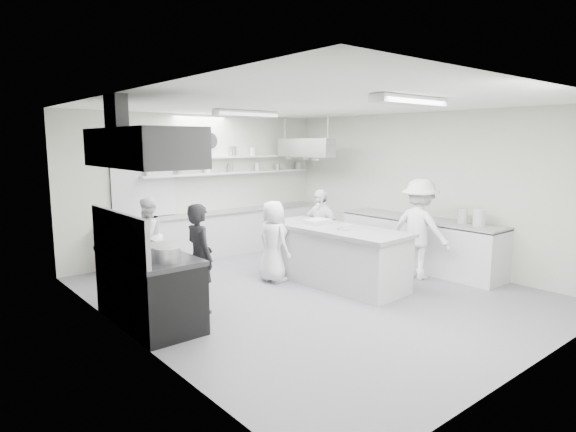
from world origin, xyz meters
TOP-DOWN VIEW (x-y plane):
  - floor at (0.00, 0.00)m, footprint 6.00×7.00m
  - ceiling at (0.00, 0.00)m, footprint 6.00×7.00m
  - wall_back at (0.00, 3.50)m, footprint 6.00×0.04m
  - wall_front at (0.00, -3.50)m, footprint 6.00×0.04m
  - wall_left at (-3.00, 0.00)m, footprint 0.04×7.00m
  - wall_right at (3.00, 0.00)m, footprint 0.04×7.00m
  - stove at (-2.60, 0.40)m, footprint 0.80×1.80m
  - exhaust_hood at (-2.60, 0.40)m, footprint 0.85×2.00m
  - back_counter at (0.30, 3.20)m, footprint 5.00×0.60m
  - shelf_lower at (0.70, 3.37)m, footprint 4.20×0.26m
  - shelf_upper at (0.70, 3.37)m, footprint 4.20×0.26m
  - pass_through_window at (-1.30, 3.48)m, footprint 1.30×0.04m
  - wall_clock at (0.20, 3.46)m, footprint 0.32×0.05m
  - right_counter at (2.65, -0.20)m, footprint 0.74×3.30m
  - pot_rack at (2.00, 2.40)m, footprint 0.30×1.60m
  - light_fixture_front at (0.00, -1.80)m, footprint 1.30×0.25m
  - light_fixture_rear at (0.00, 1.80)m, footprint 1.30×0.25m
  - prep_island at (0.63, 0.10)m, footprint 1.09×2.59m
  - stove_pot at (-2.60, -0.00)m, footprint 0.44×0.44m
  - cook_stove at (-1.85, 0.35)m, footprint 0.41×0.59m
  - cook_back at (-1.58, 2.75)m, footprint 0.87×0.82m
  - cook_island_left at (-0.10, 0.88)m, footprint 0.47×0.71m
  - cook_island_right at (1.15, 1.01)m, footprint 0.48×0.94m
  - cook_right at (2.02, -0.63)m, footprint 0.76×1.20m
  - bowl_island_a at (0.62, -0.14)m, footprint 0.29×0.29m
  - bowl_island_b at (0.90, 0.10)m, footprint 0.24×0.24m
  - bowl_right at (2.85, -1.08)m, footprint 0.32×0.32m

SIDE VIEW (x-z plane):
  - floor at x=0.00m, z-range -0.02..0.00m
  - stove at x=-2.60m, z-range 0.00..0.90m
  - back_counter at x=0.30m, z-range 0.00..0.92m
  - prep_island at x=0.63m, z-range 0.00..0.94m
  - right_counter at x=2.65m, z-range 0.00..0.94m
  - cook_island_left at x=-0.10m, z-range 0.00..1.42m
  - cook_back at x=-1.58m, z-range 0.00..1.42m
  - cook_island_right at x=1.15m, z-range 0.00..1.54m
  - cook_stove at x=-1.85m, z-range 0.00..1.57m
  - cook_right at x=2.02m, z-range 0.00..1.78m
  - bowl_island_a at x=0.62m, z-range 0.94..1.00m
  - bowl_island_b at x=0.90m, z-range 0.94..1.00m
  - bowl_right at x=2.85m, z-range 0.94..1.00m
  - stove_pot at x=-2.60m, z-range 0.91..1.14m
  - pass_through_window at x=-1.30m, z-range 0.95..1.95m
  - wall_back at x=0.00m, z-range 0.00..3.00m
  - wall_front at x=0.00m, z-range 0.00..3.00m
  - wall_left at x=-3.00m, z-range 0.00..3.00m
  - wall_right at x=3.00m, z-range 0.00..3.00m
  - shelf_lower at x=0.70m, z-range 1.73..1.77m
  - shelf_upper at x=0.70m, z-range 2.08..2.12m
  - pot_rack at x=2.00m, z-range 2.10..2.50m
  - exhaust_hood at x=-2.60m, z-range 2.10..2.60m
  - wall_clock at x=0.20m, z-range 2.29..2.61m
  - light_fixture_front at x=0.00m, z-range 2.89..2.99m
  - light_fixture_rear at x=0.00m, z-range 2.89..2.99m
  - ceiling at x=0.00m, z-range 3.00..3.02m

